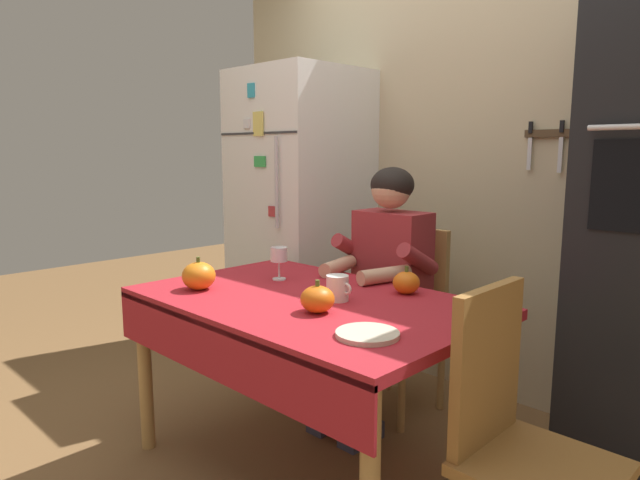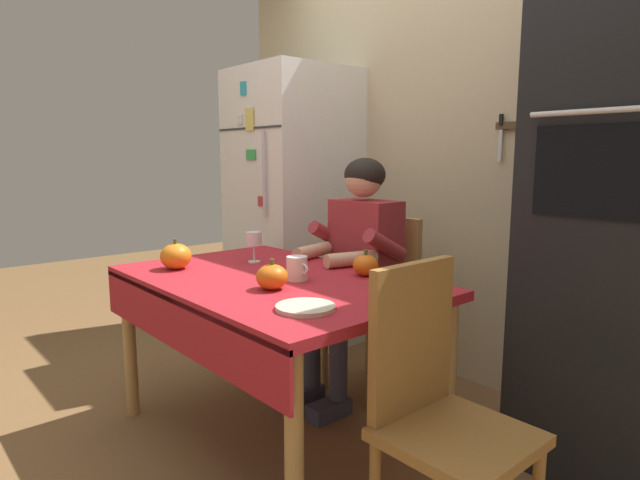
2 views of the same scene
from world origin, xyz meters
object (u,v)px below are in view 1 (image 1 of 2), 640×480
Objects in this scene: coffee_mug at (338,288)px; serving_tray at (367,334)px; pumpkin_small at (199,276)px; wine_glass at (279,256)px; pumpkin_large at (317,299)px; seated_person at (383,273)px; chair_right_side at (516,433)px; dining_table at (305,319)px; chair_behind_person at (405,310)px; refrigerator at (301,219)px; pumpkin_medium at (406,283)px.

coffee_mug is 0.57× the size of serving_tray.
serving_tray is at bearing 1.89° from pumpkin_small.
pumpkin_large is (0.49, -0.25, -0.06)m from wine_glass.
seated_person reaches higher than chair_right_side.
wine_glass is 0.86m from serving_tray.
dining_table is 9.35× the size of wine_glass.
coffee_mug is (0.19, -0.54, 0.05)m from seated_person.
chair_behind_person and chair_right_side have the same top height.
wine_glass is at bearing 155.49° from dining_table.
serving_tray is at bearing -22.51° from wine_glass.
wine_glass reaches higher than pumpkin_large.
chair_right_side is 6.60× the size of pumpkin_small.
chair_right_side is (0.98, -0.81, 0.00)m from chair_behind_person.
wine_glass is at bearing 169.77° from coffee_mug.
refrigerator is at bearing 130.51° from wine_glass.
pumpkin_medium is (0.13, 0.28, -0.00)m from coffee_mug.
chair_right_side is at bearing -29.00° from pumpkin_medium.
pumpkin_large is (0.17, -0.10, 0.13)m from dining_table.
seated_person reaches higher than serving_tray.
refrigerator is 15.78× the size of pumpkin_medium.
chair_right_side reaches higher than pumpkin_small.
chair_right_side is 1.37m from pumpkin_small.
dining_table is at bearing -84.26° from chair_behind_person.
serving_tray is (0.30, -0.08, -0.04)m from pumpkin_large.
serving_tray is at bearing -14.91° from pumpkin_large.
serving_tray is at bearing -36.84° from refrigerator.
coffee_mug is at bearing 30.52° from dining_table.
dining_table is 0.19m from coffee_mug.
seated_person reaches higher than wine_glass.
chair_behind_person is 0.62m from pumpkin_medium.
coffee_mug is 0.92× the size of pumpkin_large.
coffee_mug is at bearing 27.38° from pumpkin_small.
refrigerator is 12.03× the size of wine_glass.
seated_person reaches higher than chair_behind_person.
chair_behind_person is at bearing 95.74° from dining_table.
refrigerator reaches higher than coffee_mug.
coffee_mug reaches higher than serving_tray.
refrigerator is 1.50m from pumpkin_large.
chair_right_side is at bearing -26.03° from refrigerator.
pumpkin_large is 1.10× the size of pumpkin_medium.
seated_person is 0.53m from wine_glass.
chair_behind_person reaches higher than coffee_mug.
wine_glass is at bearing -110.40° from chair_behind_person.
pumpkin_medium reaches higher than dining_table.
refrigerator is 1.94× the size of chair_right_side.
refrigerator is 15.61× the size of coffee_mug.
chair_right_side reaches higher than pumpkin_medium.
wine_glass reaches higher than pumpkin_small.
refrigerator is 1.31m from pumpkin_medium.
chair_right_side reaches higher than pumpkin_large.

